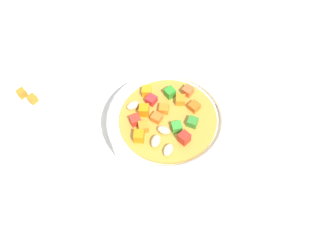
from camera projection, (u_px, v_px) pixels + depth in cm
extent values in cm
cube|color=silver|center=(168.00, 137.00, 62.99)|extent=(140.00, 140.00, 2.00)
cylinder|color=white|center=(168.00, 127.00, 60.16)|extent=(19.06, 19.06, 4.62)
torus|color=white|center=(168.00, 118.00, 57.79)|extent=(19.40, 19.40, 1.49)
cylinder|color=#BA8D33|center=(168.00, 119.00, 58.01)|extent=(15.49, 15.49, 0.40)
cube|color=red|center=(151.00, 100.00, 58.98)|extent=(1.91, 1.91, 1.22)
cube|color=orange|center=(144.00, 127.00, 56.23)|extent=(1.99, 1.99, 1.42)
cube|color=orange|center=(194.00, 107.00, 58.31)|extent=(2.04, 2.04, 1.18)
cube|color=red|center=(184.00, 138.00, 55.02)|extent=(2.03, 2.03, 1.77)
ellipsoid|color=#C5BD8F|center=(164.00, 130.00, 56.11)|extent=(2.30, 1.69, 1.08)
cube|color=green|center=(170.00, 93.00, 59.56)|extent=(2.10, 2.10, 1.45)
cube|color=orange|center=(147.00, 91.00, 59.81)|extent=(1.82, 1.82, 1.29)
cube|color=orange|center=(164.00, 109.00, 58.17)|extent=(1.65, 1.65, 1.07)
cube|color=#D55D2D|center=(188.00, 91.00, 59.81)|extent=(1.94, 1.94, 1.33)
cube|color=#32822C|center=(193.00, 121.00, 56.91)|extent=(1.66, 1.66, 1.23)
ellipsoid|color=beige|center=(156.00, 141.00, 54.97)|extent=(1.42, 2.14, 1.37)
cube|color=green|center=(177.00, 127.00, 56.33)|extent=(2.02, 2.02, 1.24)
ellipsoid|color=beige|center=(133.00, 105.00, 58.57)|extent=(2.42, 2.45, 0.93)
cube|color=orange|center=(157.00, 118.00, 57.29)|extent=(1.85, 1.85, 1.10)
ellipsoid|color=beige|center=(168.00, 150.00, 54.40)|extent=(1.60, 2.25, 1.03)
cube|color=orange|center=(139.00, 136.00, 55.17)|extent=(1.76, 1.76, 1.76)
cube|color=orange|center=(144.00, 110.00, 57.62)|extent=(1.78, 1.78, 1.73)
cube|color=orange|center=(180.00, 100.00, 58.92)|extent=(1.81, 1.81, 1.27)
cube|color=red|center=(135.00, 120.00, 56.90)|extent=(2.11, 2.11, 1.34)
cylinder|color=silver|center=(83.00, 217.00, 54.41)|extent=(13.33, 1.63, 0.70)
ellipsoid|color=silver|center=(170.00, 248.00, 52.00)|extent=(4.08, 2.64, 0.93)
cylinder|color=white|center=(26.00, 117.00, 61.65)|extent=(11.65, 11.65, 3.80)
torus|color=white|center=(22.00, 110.00, 59.82)|extent=(11.76, 11.76, 0.93)
cube|color=orange|center=(33.00, 99.00, 60.51)|extent=(1.71, 1.71, 1.28)
cube|color=orange|center=(22.00, 93.00, 61.10)|extent=(1.82, 1.82, 1.32)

